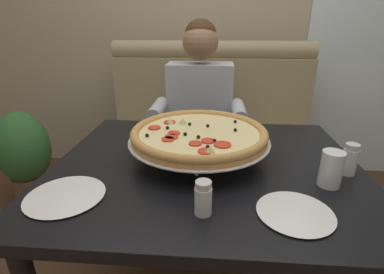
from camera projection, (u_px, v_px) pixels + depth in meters
name	position (u px, v px, depth m)	size (l,w,h in m)	color
back_wall_with_window	(214.00, 2.00, 2.27)	(6.00, 0.12, 2.80)	tan
booth_bench	(210.00, 147.00, 2.11)	(1.48, 0.78, 1.13)	#998966
dining_table	(206.00, 183.00, 1.14)	(1.16, 0.96, 0.75)	black
diner_main	(199.00, 117.00, 1.75)	(0.54, 0.64, 1.27)	#2D3342
pizza	(199.00, 134.00, 1.11)	(0.55, 0.55, 0.13)	silver
shaker_oregano	(201.00, 200.00, 0.79)	(0.05, 0.05, 0.10)	white
shaker_parmesan	(349.00, 161.00, 1.00)	(0.05, 0.05, 0.11)	white
plate_near_left	(295.00, 211.00, 0.80)	(0.22, 0.22, 0.02)	white
plate_near_right	(65.00, 194.00, 0.88)	(0.24, 0.24, 0.02)	white
drinking_glass	(331.00, 171.00, 0.93)	(0.07, 0.07, 0.12)	silver
patio_chair	(319.00, 97.00, 3.01)	(0.40, 0.41, 0.86)	black
potted_plant	(24.00, 154.00, 2.01)	(0.36, 0.36, 0.70)	brown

